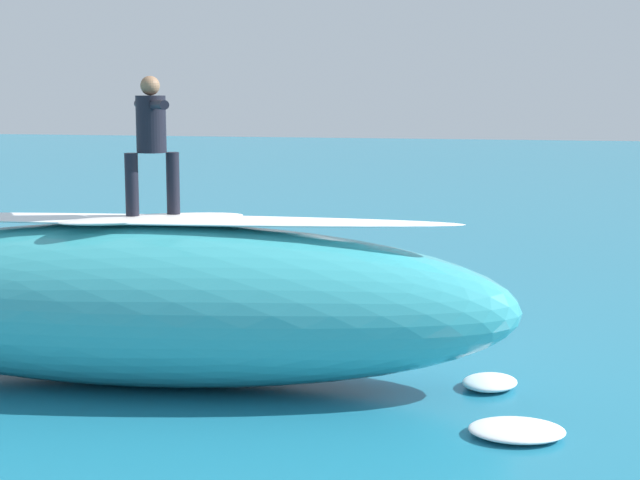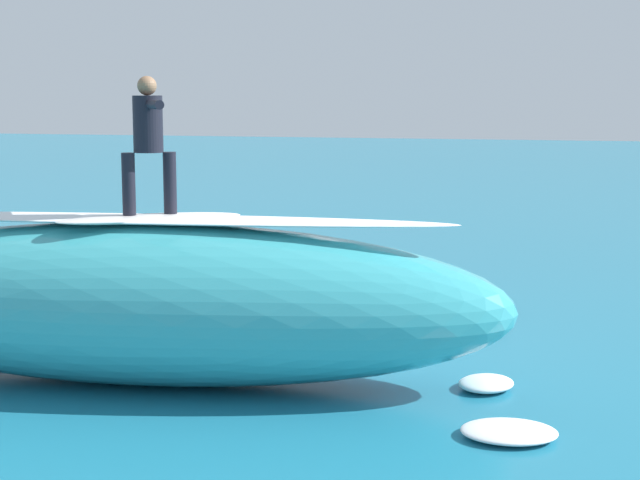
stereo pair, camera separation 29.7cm
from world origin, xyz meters
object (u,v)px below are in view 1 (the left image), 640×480
Objects in this scene: surfboard_riding at (153,219)px; surfer_paddling at (450,299)px; surfboard_paddling at (442,308)px; surfer_riding at (151,135)px.

surfboard_riding is 5.80m from surfer_paddling.
surfboard_paddling is 0.19m from surfer_paddling.
surfer_riding is (0.00, 0.00, 0.97)m from surfboard_riding.
surfboard_paddling is (-2.80, -4.71, -2.88)m from surfer_riding.
surfboard_paddling is 1.39× the size of surfer_paddling.
surfer_paddling reaches higher than surfboard_paddling.
surfboard_riding reaches higher than surfboard_paddling.
surfer_paddling is (-0.12, 0.01, 0.16)m from surfboard_paddling.
surfer_paddling is at bearing -180.00° from surfboard_paddling.
surfer_riding is 0.74× the size of surfboard_paddling.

